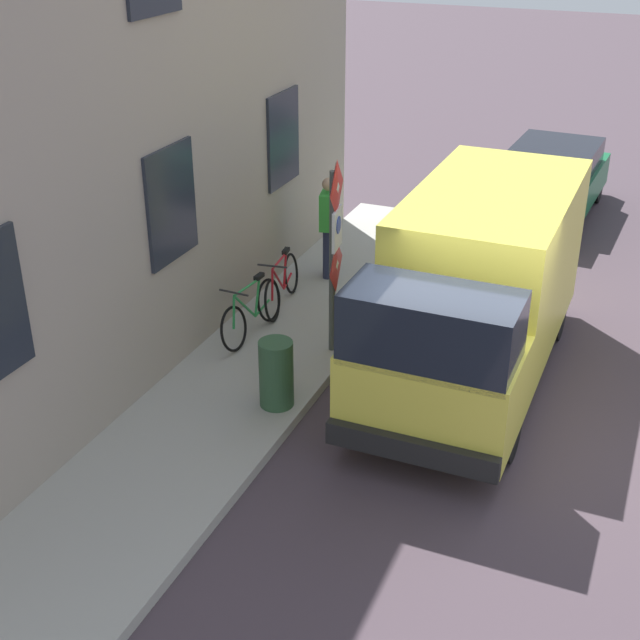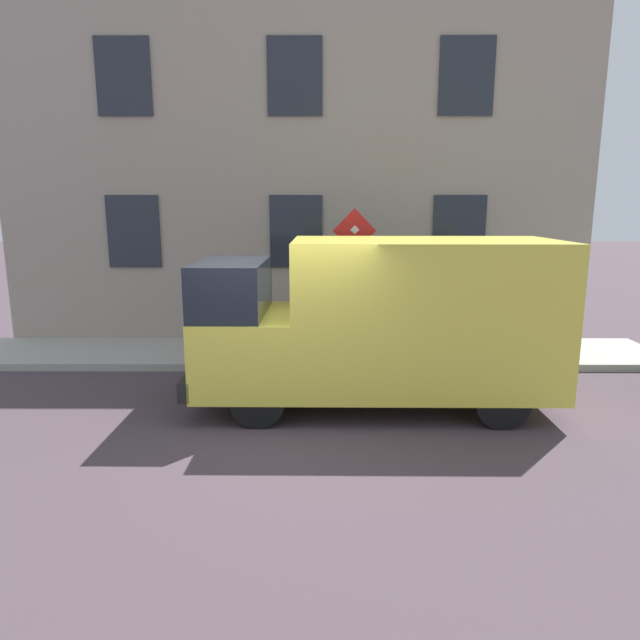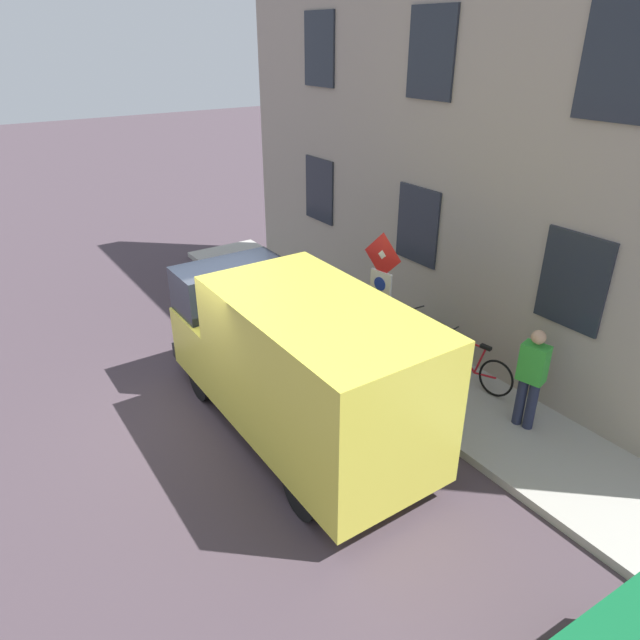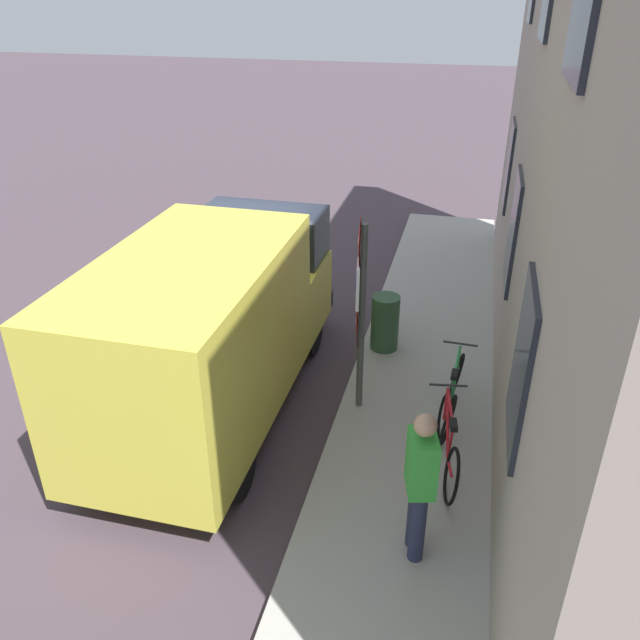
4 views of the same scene
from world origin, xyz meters
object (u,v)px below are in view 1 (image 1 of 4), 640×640
parked_hatchback (549,180)px  litter_bin (276,374)px  pedestrian (329,224)px  bicycle_red (282,284)px  delivery_van (477,287)px  bicycle_green (252,312)px  sign_post_stacked (336,241)px

parked_hatchback → litter_bin: (1.90, 8.89, -0.14)m
parked_hatchback → pedestrian: pedestrian is taller
pedestrian → litter_bin: bearing=89.4°
parked_hatchback → litter_bin: 9.09m
bicycle_red → parked_hatchback: bearing=145.3°
delivery_van → bicycle_green: 3.33m
parked_hatchback → sign_post_stacked: bearing=-10.8°
parked_hatchback → litter_bin: parked_hatchback is taller
delivery_van → pedestrian: (2.98, -2.07, -0.26)m
sign_post_stacked → delivery_van: (-1.90, -0.31, -0.48)m
pedestrian → sign_post_stacked: bearing=100.8°
parked_hatchback → pedestrian: bearing=-27.4°
sign_post_stacked → pedestrian: size_ratio=1.55×
sign_post_stacked → bicycle_green: sign_post_stacked is taller
sign_post_stacked → parked_hatchback: (-1.75, -7.25, -1.08)m
delivery_van → litter_bin: (2.05, 1.95, -0.74)m
bicycle_green → pedestrian: 2.49m
sign_post_stacked → bicycle_green: 1.84m
litter_bin → bicycle_green: bearing=-54.2°
delivery_van → bicycle_red: delivery_van is taller
parked_hatchback → bicycle_red: 6.95m
bicycle_green → bicycle_red: bearing=-177.4°
bicycle_red → bicycle_green: same height
bicycle_red → pedestrian: size_ratio=0.99×
sign_post_stacked → bicycle_green: size_ratio=1.56×
parked_hatchback → pedestrian: (2.83, 4.87, 0.34)m
delivery_van → parked_hatchback: 6.96m
litter_bin → pedestrian: bearing=-77.0°
sign_post_stacked → litter_bin: sign_post_stacked is taller
bicycle_green → litter_bin: size_ratio=1.91×
delivery_van → bicycle_red: bearing=-101.9°
litter_bin → delivery_van: bearing=-136.4°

